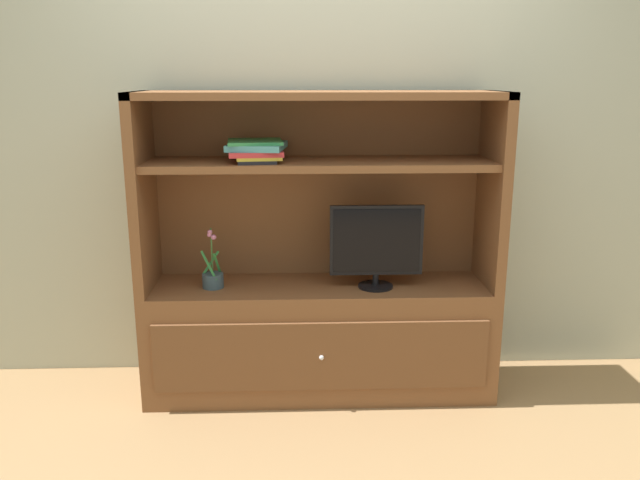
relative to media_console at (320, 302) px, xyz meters
name	(u,v)px	position (x,y,z in m)	size (l,w,h in m)	color
ground_plane	(323,428)	(0.00, -0.41, -0.49)	(8.00, 8.00, 0.00)	#99754C
painted_rear_wall	(317,120)	(0.00, 0.34, 0.91)	(6.00, 0.10, 2.80)	#ADB29E
media_console	(320,302)	(0.00, 0.00, 0.00)	(1.79, 0.49, 1.56)	brown
tv_monitor	(376,244)	(0.28, -0.06, 0.32)	(0.47, 0.18, 0.42)	black
potted_plant	(213,277)	(-0.54, -0.03, 0.15)	(0.11, 0.11, 0.31)	#384C56
magazine_stack	(256,150)	(-0.31, -0.01, 0.79)	(0.30, 0.35, 0.10)	black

